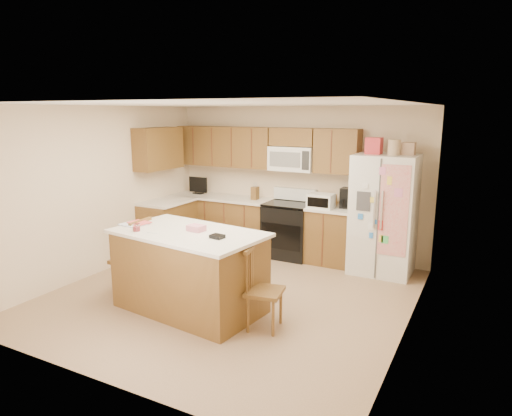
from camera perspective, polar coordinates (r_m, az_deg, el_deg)
The scene contains 9 objects.
ground at distance 6.22m, azimuth -3.23°, elevation -10.88°, with size 4.50×4.50×0.00m, color olive.
room_shell at distance 5.81m, azimuth -3.39°, elevation 2.32°, with size 4.60×4.60×2.52m.
cabinetry at distance 7.92m, azimuth -2.78°, elevation 1.05°, with size 3.36×1.56×2.15m.
stove at distance 7.71m, azimuth 4.12°, elevation -2.63°, with size 0.76×0.65×1.13m.
refrigerator at distance 7.08m, azimuth 15.69°, elevation -0.64°, with size 0.90×0.79×2.04m.
island at distance 5.70m, azimuth -8.32°, elevation -7.73°, with size 1.95×1.28×1.09m.
windsor_chair_left at distance 6.31m, azimuth -15.13°, elevation -6.18°, with size 0.46×0.48×1.04m.
windsor_chair_back at distance 6.26m, azimuth -4.28°, elevation -6.71°, with size 0.41×0.39×0.87m.
windsor_chair_right at distance 5.20m, azimuth 0.83°, elevation -10.28°, with size 0.45×0.47×0.94m.
Camera 1 is at (2.96, -4.91, 2.42)m, focal length 32.00 mm.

